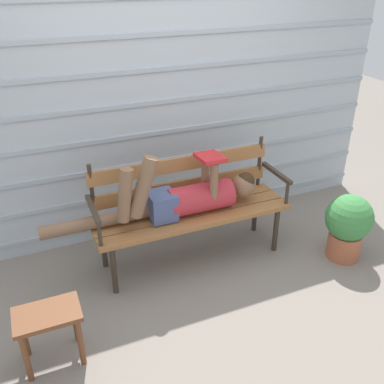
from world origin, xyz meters
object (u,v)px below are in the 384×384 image
park_bench (189,203)px  footstool (49,324)px  reclining_person (183,197)px  potted_plant (348,224)px

park_bench → footstool: (-1.19, -0.70, -0.20)m
reclining_person → park_bench: bearing=42.4°
reclining_person → footstool: 1.32m
park_bench → potted_plant: 1.31m
potted_plant → reclining_person: bearing=159.5°
reclining_person → footstool: size_ratio=4.38×
reclining_person → footstool: (-1.12, -0.63, -0.30)m
park_bench → reclining_person: bearing=-137.6°
footstool → potted_plant: size_ratio=0.68×
park_bench → potted_plant: size_ratio=2.77×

